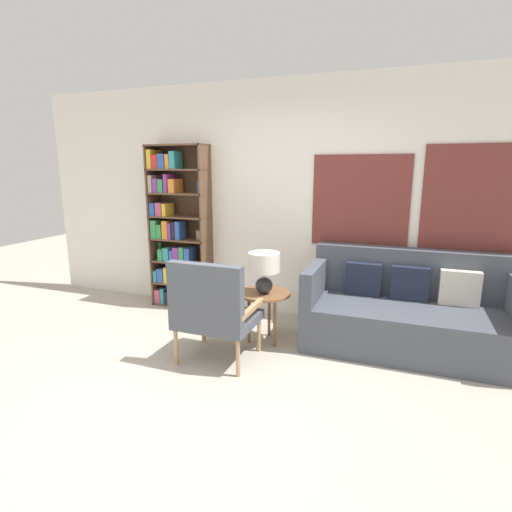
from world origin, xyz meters
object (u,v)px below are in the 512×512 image
(side_table, at_px, (264,298))
(bookshelf, at_px, (176,234))
(couch, at_px, (407,313))
(table_lamp, at_px, (264,267))
(armchair, at_px, (212,308))

(side_table, bearing_deg, bookshelf, 154.23)
(couch, relative_size, table_lamp, 4.70)
(armchair, relative_size, couch, 0.50)
(bookshelf, distance_m, armchair, 1.75)
(armchair, relative_size, table_lamp, 2.33)
(bookshelf, xyz_separation_m, couch, (2.75, -0.28, -0.58))
(table_lamp, bearing_deg, armchair, -116.27)
(bookshelf, height_order, table_lamp, bookshelf)
(bookshelf, distance_m, couch, 2.83)
(couch, distance_m, side_table, 1.41)
(bookshelf, distance_m, table_lamp, 1.58)
(side_table, bearing_deg, armchair, -114.62)
(couch, bearing_deg, armchair, -148.46)
(bookshelf, xyz_separation_m, table_lamp, (1.41, -0.71, -0.13))
(armchair, height_order, table_lamp, armchair)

